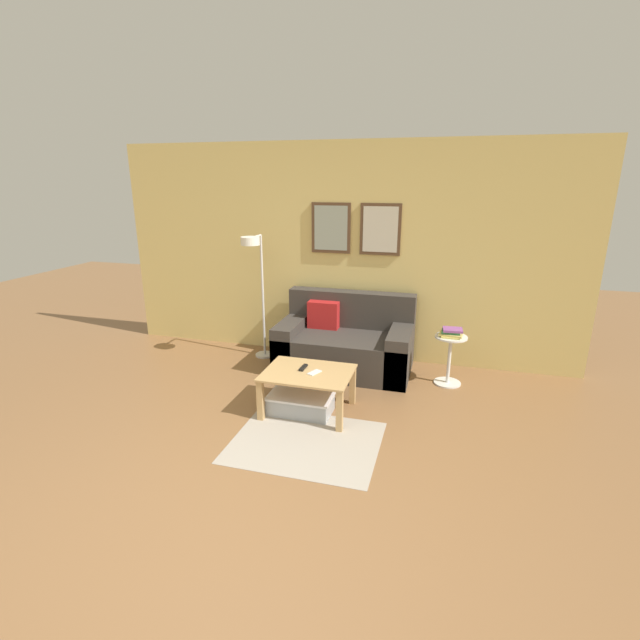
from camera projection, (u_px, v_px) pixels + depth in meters
The scene contains 11 objects.
ground_plane at pixel (223, 525), 2.97m from camera, with size 16.00×16.00×0.00m, color brown.
wall_back at pixel (341, 253), 5.53m from camera, with size 5.60×0.09×2.55m.
area_rug at pixel (306, 442), 3.90m from camera, with size 1.23×0.99×0.01m, color #A39989.
couch at pixel (345, 344), 5.35m from camera, with size 1.50×0.87×0.86m.
coffee_table at pixel (308, 379), 4.33m from camera, with size 0.82×0.62×0.41m.
storage_bin at pixel (301, 404), 4.38m from camera, with size 0.61×0.36×0.18m.
floor_lamp at pixel (256, 273), 5.33m from camera, with size 0.24×0.52×1.51m.
side_table at pixel (450, 355), 4.93m from camera, with size 0.34×0.34×0.54m.
book_stack at pixel (451, 333), 4.85m from camera, with size 0.25×0.20×0.09m.
remote_control at pixel (303, 368), 4.38m from camera, with size 0.04×0.15×0.02m, color black.
cell_phone at pixel (314, 372), 4.29m from camera, with size 0.07×0.14×0.01m, color silver.
Camera 1 is at (1.27, -2.19, 2.13)m, focal length 26.00 mm.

